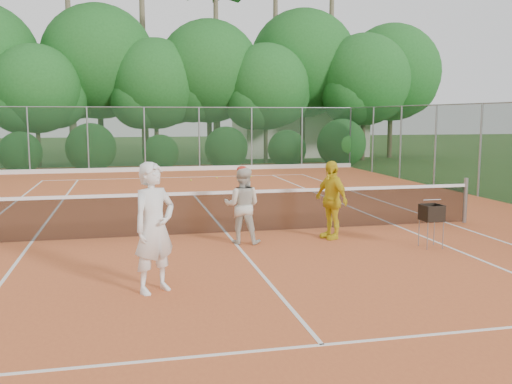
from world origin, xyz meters
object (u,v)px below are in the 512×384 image
player_white (154,228)px  player_yellow (331,200)px  player_center_grp (242,205)px  ball_hopper (432,214)px

player_white → player_yellow: (3.85, 2.96, -0.14)m
player_center_grp → ball_hopper: player_center_grp is taller
player_yellow → player_center_grp: bearing=-107.2°
player_white → player_center_grp: bearing=22.3°
player_yellow → ball_hopper: size_ratio=1.93×
player_center_grp → player_yellow: player_yellow is taller
player_white → player_yellow: player_white is taller
ball_hopper → player_yellow: bearing=131.8°
player_yellow → ball_hopper: (1.65, -1.26, -0.15)m
player_white → ball_hopper: bearing=-17.3°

